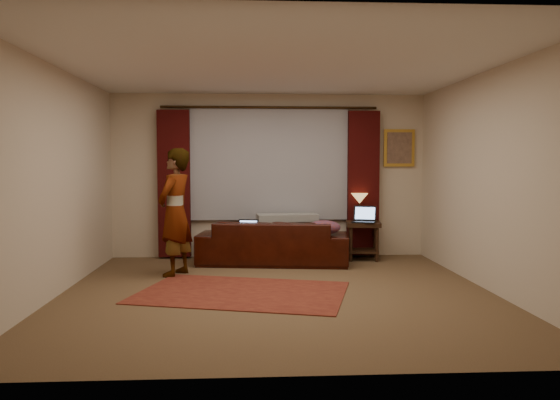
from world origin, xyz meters
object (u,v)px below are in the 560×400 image
object	(u,v)px
sofa	(273,234)
laptop_table	(364,214)
laptop_sofa	(247,228)
tiffany_lamp	(359,207)
person	(175,212)
end_table	(363,241)

from	to	relation	value
sofa	laptop_table	world-z (taller)	sofa
laptop_sofa	tiffany_lamp	size ratio (longest dim) A/B	0.74
laptop_sofa	person	xyz separation A→B (m)	(-0.95, -0.67, 0.30)
laptop_sofa	person	size ratio (longest dim) A/B	0.19
end_table	tiffany_lamp	world-z (taller)	tiffany_lamp
tiffany_lamp	end_table	bearing A→B (deg)	-80.59
sofa	tiffany_lamp	size ratio (longest dim) A/B	5.14
laptop_sofa	tiffany_lamp	world-z (taller)	tiffany_lamp
sofa	laptop_sofa	size ratio (longest dim) A/B	6.97
end_table	laptop_table	size ratio (longest dim) A/B	1.59
laptop_sofa	laptop_table	size ratio (longest dim) A/B	0.85
sofa	person	world-z (taller)	person
tiffany_lamp	laptop_table	size ratio (longest dim) A/B	1.15
sofa	person	xyz separation A→B (m)	(-1.34, -0.79, 0.40)
person	laptop_table	bearing A→B (deg)	130.50
tiffany_lamp	person	xyz separation A→B (m)	(-2.73, -1.21, 0.04)
end_table	person	xyz separation A→B (m)	(-2.76, -1.05, 0.55)
laptop_table	end_table	bearing A→B (deg)	100.55
sofa	tiffany_lamp	distance (m)	1.50
laptop_sofa	tiffany_lamp	bearing A→B (deg)	28.31
laptop_table	person	bearing A→B (deg)	-142.16
sofa	end_table	world-z (taller)	sofa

